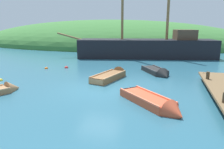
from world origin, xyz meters
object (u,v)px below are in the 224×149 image
rowboat_near_dock (154,104)px  buoy_red (66,68)px  rowboat_outer_left (113,76)px  buoy_orange (46,69)px  sailing_ship (147,51)px  buoy_yellow (1,81)px  rowboat_outer_right (157,73)px

rowboat_near_dock → buoy_red: (-8.13, 7.40, -0.12)m
rowboat_outer_left → buoy_orange: (-6.41, 1.76, -0.14)m
sailing_ship → buoy_yellow: size_ratio=63.93×
buoy_red → buoy_orange: bearing=-153.9°
sailing_ship → buoy_orange: sailing_ship is taller
sailing_ship → buoy_red: bearing=41.6°
rowboat_outer_right → buoy_yellow: size_ratio=11.97×
buoy_red → rowboat_outer_left: bearing=-27.3°
rowboat_outer_right → buoy_orange: 9.45m
sailing_ship → buoy_red: size_ratio=53.22×
rowboat_near_dock → buoy_red: rowboat_near_dock is taller
buoy_yellow → rowboat_outer_left: bearing=20.4°
rowboat_outer_left → buoy_orange: bearing=89.5°
rowboat_outer_left → buoy_red: size_ratio=11.82×
buoy_orange → buoy_yellow: bearing=-100.1°
rowboat_outer_right → buoy_red: (-7.91, 0.50, -0.12)m
rowboat_outer_left → sailing_ship: bearing=7.6°
buoy_yellow → rowboat_near_dock: bearing=-12.0°
sailing_ship → rowboat_outer_left: sailing_ship is taller
buoy_red → buoy_yellow: 5.68m
buoy_red → buoy_yellow: bearing=-114.1°
rowboat_near_dock → rowboat_outer_right: size_ratio=1.03×
rowboat_near_dock → buoy_red: 10.99m
sailing_ship → rowboat_outer_left: bearing=71.5°
rowboat_outer_left → buoy_orange: 6.64m
sailing_ship → rowboat_outer_right: 8.90m
buoy_red → rowboat_outer_right: bearing=-3.6°
buoy_yellow → buoy_orange: buoy_orange is taller
rowboat_outer_left → buoy_yellow: 7.68m
sailing_ship → buoy_yellow: (-8.58, -13.40, -0.81)m
buoy_red → buoy_orange: 1.71m
rowboat_near_dock → buoy_yellow: 10.68m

